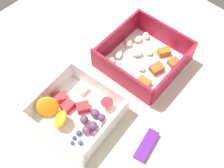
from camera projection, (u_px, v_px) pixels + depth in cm
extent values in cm
cube|color=beige|center=(113.00, 94.00, 64.68)|extent=(80.00, 80.00, 2.00)
cube|color=white|center=(143.00, 63.00, 67.70)|extent=(18.08, 17.75, 0.60)
cube|color=maroon|center=(165.00, 34.00, 68.30)|extent=(1.48, 16.88, 5.93)
cube|color=maroon|center=(121.00, 78.00, 61.56)|extent=(1.48, 16.88, 5.93)
cube|color=maroon|center=(174.00, 74.00, 62.13)|extent=(16.03, 1.44, 5.93)
cube|color=maroon|center=(117.00, 37.00, 67.73)|extent=(16.03, 1.44, 5.93)
ellipsoid|color=beige|center=(149.00, 53.00, 68.09)|extent=(2.55, 2.56, 1.06)
ellipsoid|color=beige|center=(119.00, 69.00, 65.39)|extent=(2.37, 2.83, 1.21)
ellipsoid|color=beige|center=(119.00, 54.00, 67.66)|extent=(2.94, 2.60, 1.22)
ellipsoid|color=beige|center=(128.00, 42.00, 69.60)|extent=(3.00, 3.26, 1.34)
ellipsoid|color=beige|center=(137.00, 52.00, 67.74)|extent=(3.51, 3.60, 1.48)
ellipsoid|color=beige|center=(109.00, 59.00, 66.70)|extent=(3.11, 3.40, 1.39)
ellipsoid|color=beige|center=(146.00, 36.00, 70.91)|extent=(2.62, 2.69, 1.11)
ellipsoid|color=beige|center=(139.00, 39.00, 70.28)|extent=(2.45, 1.83, 1.15)
ellipsoid|color=beige|center=(141.00, 67.00, 65.66)|extent=(2.09, 2.65, 1.19)
cube|color=#AD5B1E|center=(144.00, 82.00, 63.73)|extent=(2.09, 3.27, 1.36)
cube|color=brown|center=(157.00, 68.00, 65.52)|extent=(3.52, 3.00, 1.60)
cube|color=brown|center=(174.00, 63.00, 66.57)|extent=(3.04, 2.74, 1.37)
cube|color=#AD5B1E|center=(164.00, 52.00, 68.04)|extent=(3.42, 3.07, 1.74)
cube|color=#387A33|center=(154.00, 51.00, 69.16)|extent=(0.60, 0.40, 0.20)
cube|color=#387A33|center=(120.00, 64.00, 67.13)|extent=(0.60, 0.40, 0.20)
cube|color=#387A33|center=(111.00, 68.00, 66.38)|extent=(0.60, 0.40, 0.20)
cube|color=white|center=(77.00, 116.00, 60.26)|extent=(17.37, 17.55, 0.60)
cube|color=white|center=(99.00, 85.00, 61.23)|extent=(2.34, 15.89, 4.70)
cube|color=white|center=(51.00, 138.00, 54.81)|extent=(2.34, 15.89, 4.70)
cube|color=white|center=(105.00, 131.00, 55.56)|extent=(14.50, 2.19, 4.70)
cube|color=white|center=(49.00, 91.00, 60.47)|extent=(14.50, 2.19, 4.70)
ellipsoid|color=orange|center=(60.00, 119.00, 57.27)|extent=(5.47, 5.43, 3.88)
ellipsoid|color=orange|center=(48.00, 107.00, 58.21)|extent=(5.96, 5.65, 4.91)
cube|color=red|center=(83.00, 107.00, 60.09)|extent=(3.51, 3.30, 1.69)
cube|color=#F4EACC|center=(83.00, 90.00, 62.53)|extent=(2.65, 2.08, 1.49)
cube|color=red|center=(68.00, 106.00, 60.22)|extent=(2.90, 2.24, 1.67)
cube|color=red|center=(60.00, 98.00, 61.30)|extent=(3.66, 3.46, 1.76)
sphere|color=#562D4C|center=(86.00, 130.00, 57.19)|extent=(1.84, 1.84, 1.84)
sphere|color=#562D4C|center=(101.00, 117.00, 58.79)|extent=(1.73, 1.73, 1.73)
sphere|color=#562D4C|center=(105.00, 126.00, 57.84)|extent=(1.56, 1.56, 1.56)
sphere|color=#562D4C|center=(84.00, 120.00, 58.46)|extent=(1.83, 1.83, 1.83)
sphere|color=#562D4C|center=(93.00, 126.00, 57.66)|extent=(1.95, 1.95, 1.95)
sphere|color=#562D4C|center=(95.00, 113.00, 59.17)|extent=(1.95, 1.95, 1.95)
sphere|color=#562D4C|center=(96.00, 134.00, 56.94)|extent=(1.55, 1.55, 1.55)
cone|color=red|center=(107.00, 105.00, 60.12)|extent=(2.73, 2.73, 2.18)
sphere|color=navy|center=(81.00, 143.00, 56.19)|extent=(1.07, 1.07, 1.07)
sphere|color=navy|center=(79.00, 133.00, 57.23)|extent=(1.17, 1.17, 1.17)
sphere|color=navy|center=(85.00, 153.00, 55.10)|extent=(0.94, 0.94, 0.94)
sphere|color=navy|center=(72.00, 143.00, 56.26)|extent=(0.90, 0.90, 0.90)
sphere|color=navy|center=(74.00, 138.00, 56.83)|extent=(0.94, 0.94, 0.94)
cube|color=#51197A|center=(146.00, 145.00, 56.47)|extent=(7.34, 3.78, 1.20)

